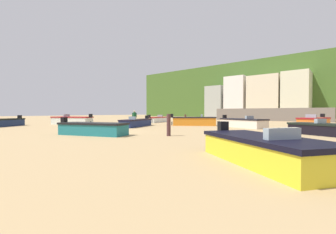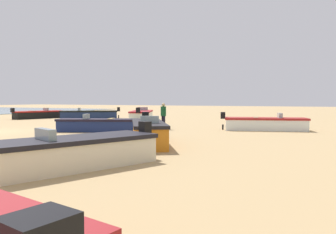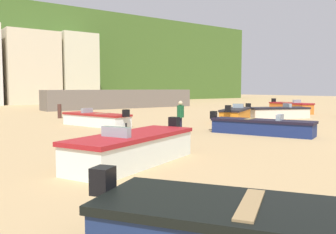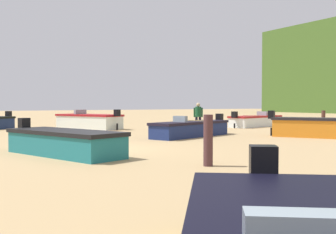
{
  "view_description": "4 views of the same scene",
  "coord_description": "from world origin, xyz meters",
  "px_view_note": "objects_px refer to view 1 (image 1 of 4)",
  "views": [
    {
      "loc": [
        13.17,
        -9.03,
        1.41
      ],
      "look_at": [
        -1.74,
        9.38,
        0.89
      ],
      "focal_mm": 23.59,
      "sensor_mm": 36.0,
      "label": 1
    },
    {
      "loc": [
        12.63,
        17.08,
        1.83
      ],
      "look_at": [
        2.38,
        12.38,
        1.23
      ],
      "focal_mm": 35.23,
      "sensor_mm": 36.0,
      "label": 2
    },
    {
      "loc": [
        -16.69,
        -5.28,
        2.24
      ],
      "look_at": [
        -3.51,
        12.47,
        0.45
      ],
      "focal_mm": 38.19,
      "sensor_mm": 36.0,
      "label": 3
    },
    {
      "loc": [
        13.27,
        -4.87,
        1.58
      ],
      "look_at": [
        -4.86,
        5.72,
        0.88
      ],
      "focal_mm": 43.43,
      "sensor_mm": 36.0,
      "label": 4
    }
  ],
  "objects_px": {
    "boat_orange_0": "(194,121)",
    "boat_teal_4": "(93,129)",
    "boat_yellow_2": "(262,149)",
    "boat_white_10": "(158,119)",
    "boat_black_3": "(336,130)",
    "mooring_post_mid_beach": "(169,125)",
    "boat_navy_9": "(136,123)",
    "mooring_post_near_water": "(185,118)",
    "boat_cream_7": "(243,123)",
    "boat_orange_5": "(314,123)",
    "beach_walker_foreground": "(134,116)",
    "boat_white_6": "(72,120)"
  },
  "relations": [
    {
      "from": "boat_orange_0",
      "to": "boat_teal_4",
      "type": "height_order",
      "value": "boat_orange_0"
    },
    {
      "from": "boat_yellow_2",
      "to": "boat_white_10",
      "type": "xyz_separation_m",
      "value": [
        -18.92,
        16.89,
        0.0
      ]
    },
    {
      "from": "boat_black_3",
      "to": "mooring_post_mid_beach",
      "type": "distance_m",
      "value": 9.83
    },
    {
      "from": "boat_navy_9",
      "to": "mooring_post_near_water",
      "type": "height_order",
      "value": "boat_navy_9"
    },
    {
      "from": "boat_yellow_2",
      "to": "boat_cream_7",
      "type": "relative_size",
      "value": 0.9
    },
    {
      "from": "boat_yellow_2",
      "to": "mooring_post_near_water",
      "type": "relative_size",
      "value": 4.12
    },
    {
      "from": "boat_orange_5",
      "to": "mooring_post_mid_beach",
      "type": "distance_m",
      "value": 13.94
    },
    {
      "from": "boat_orange_0",
      "to": "boat_navy_9",
      "type": "distance_m",
      "value": 6.07
    },
    {
      "from": "boat_orange_5",
      "to": "boat_cream_7",
      "type": "bearing_deg",
      "value": 37.38
    },
    {
      "from": "boat_white_10",
      "to": "mooring_post_near_water",
      "type": "distance_m",
      "value": 6.66
    },
    {
      "from": "boat_yellow_2",
      "to": "boat_teal_4",
      "type": "xyz_separation_m",
      "value": [
        -10.37,
        1.3,
        0.01
      ]
    },
    {
      "from": "boat_black_3",
      "to": "boat_white_10",
      "type": "height_order",
      "value": "boat_white_10"
    },
    {
      "from": "boat_navy_9",
      "to": "beach_walker_foreground",
      "type": "bearing_deg",
      "value": -60.37
    },
    {
      "from": "boat_orange_5",
      "to": "boat_navy_9",
      "type": "xyz_separation_m",
      "value": [
        -13.83,
        -7.91,
        -0.11
      ]
    },
    {
      "from": "boat_cream_7",
      "to": "boat_white_10",
      "type": "distance_m",
      "value": 13.6
    },
    {
      "from": "boat_white_6",
      "to": "boat_navy_9",
      "type": "relative_size",
      "value": 0.96
    },
    {
      "from": "mooring_post_mid_beach",
      "to": "beach_walker_foreground",
      "type": "xyz_separation_m",
      "value": [
        -10.83,
        7.15,
        0.3
      ]
    },
    {
      "from": "mooring_post_near_water",
      "to": "mooring_post_mid_beach",
      "type": "bearing_deg",
      "value": -57.93
    },
    {
      "from": "boat_navy_9",
      "to": "mooring_post_near_water",
      "type": "distance_m",
      "value": 15.73
    },
    {
      "from": "boat_white_6",
      "to": "boat_white_10",
      "type": "distance_m",
      "value": 11.15
    },
    {
      "from": "boat_black_3",
      "to": "boat_white_6",
      "type": "xyz_separation_m",
      "value": [
        -24.03,
        -3.48,
        0.09
      ]
    },
    {
      "from": "boat_black_3",
      "to": "boat_navy_9",
      "type": "bearing_deg",
      "value": 120.94
    },
    {
      "from": "boat_teal_4",
      "to": "mooring_post_mid_beach",
      "type": "bearing_deg",
      "value": 103.27
    },
    {
      "from": "boat_orange_5",
      "to": "mooring_post_mid_beach",
      "type": "xyz_separation_m",
      "value": [
        -6.04,
        -12.56,
        0.16
      ]
    },
    {
      "from": "mooring_post_mid_beach",
      "to": "boat_orange_0",
      "type": "bearing_deg",
      "value": 113.98
    },
    {
      "from": "mooring_post_mid_beach",
      "to": "boat_white_6",
      "type": "bearing_deg",
      "value": 171.09
    },
    {
      "from": "boat_teal_4",
      "to": "boat_navy_9",
      "type": "xyz_separation_m",
      "value": [
        -3.83,
        7.19,
        -0.01
      ]
    },
    {
      "from": "boat_orange_5",
      "to": "beach_walker_foreground",
      "type": "bearing_deg",
      "value": 29.57
    },
    {
      "from": "boat_black_3",
      "to": "boat_navy_9",
      "type": "distance_m",
      "value": 15.61
    },
    {
      "from": "boat_cream_7",
      "to": "boat_white_10",
      "type": "bearing_deg",
      "value": -79.89
    },
    {
      "from": "boat_cream_7",
      "to": "mooring_post_mid_beach",
      "type": "xyz_separation_m",
      "value": [
        -0.73,
        -10.02,
        0.23
      ]
    },
    {
      "from": "boat_orange_0",
      "to": "mooring_post_mid_beach",
      "type": "bearing_deg",
      "value": -7.5
    },
    {
      "from": "mooring_post_near_water",
      "to": "mooring_post_mid_beach",
      "type": "relative_size",
      "value": 0.81
    },
    {
      "from": "beach_walker_foreground",
      "to": "boat_orange_0",
      "type": "bearing_deg",
      "value": -33.85
    },
    {
      "from": "boat_teal_4",
      "to": "boat_white_6",
      "type": "xyz_separation_m",
      "value": [
        -12.31,
        5.09,
        0.07
      ]
    },
    {
      "from": "boat_black_3",
      "to": "mooring_post_near_water",
      "type": "height_order",
      "value": "same"
    },
    {
      "from": "boat_yellow_2",
      "to": "boat_orange_5",
      "type": "relative_size",
      "value": 0.95
    },
    {
      "from": "mooring_post_near_water",
      "to": "beach_walker_foreground",
      "type": "relative_size",
      "value": 0.65
    },
    {
      "from": "mooring_post_near_water",
      "to": "boat_orange_5",
      "type": "bearing_deg",
      "value": -21.24
    },
    {
      "from": "boat_black_3",
      "to": "boat_teal_4",
      "type": "xyz_separation_m",
      "value": [
        -11.72,
        -8.57,
        0.02
      ]
    },
    {
      "from": "boat_cream_7",
      "to": "boat_teal_4",
      "type": "bearing_deg",
      "value": 2.51
    },
    {
      "from": "boat_teal_4",
      "to": "boat_white_6",
      "type": "distance_m",
      "value": 13.32
    },
    {
      "from": "boat_black_3",
      "to": "boat_white_6",
      "type": "height_order",
      "value": "boat_white_6"
    },
    {
      "from": "boat_teal_4",
      "to": "boat_orange_0",
      "type": "bearing_deg",
      "value": 162.1
    },
    {
      "from": "boat_cream_7",
      "to": "beach_walker_foreground",
      "type": "xyz_separation_m",
      "value": [
        -11.56,
        -2.87,
        0.53
      ]
    },
    {
      "from": "boat_orange_5",
      "to": "boat_white_10",
      "type": "xyz_separation_m",
      "value": [
        -18.56,
        0.49,
        -0.1
      ]
    },
    {
      "from": "boat_navy_9",
      "to": "mooring_post_mid_beach",
      "type": "bearing_deg",
      "value": 128.22
    },
    {
      "from": "boat_white_6",
      "to": "boat_cream_7",
      "type": "bearing_deg",
      "value": -89.44
    },
    {
      "from": "boat_teal_4",
      "to": "beach_walker_foreground",
      "type": "bearing_deg",
      "value": -163.96
    },
    {
      "from": "boat_navy_9",
      "to": "mooring_post_mid_beach",
      "type": "xyz_separation_m",
      "value": [
        7.8,
        -4.65,
        0.27
      ]
    }
  ]
}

